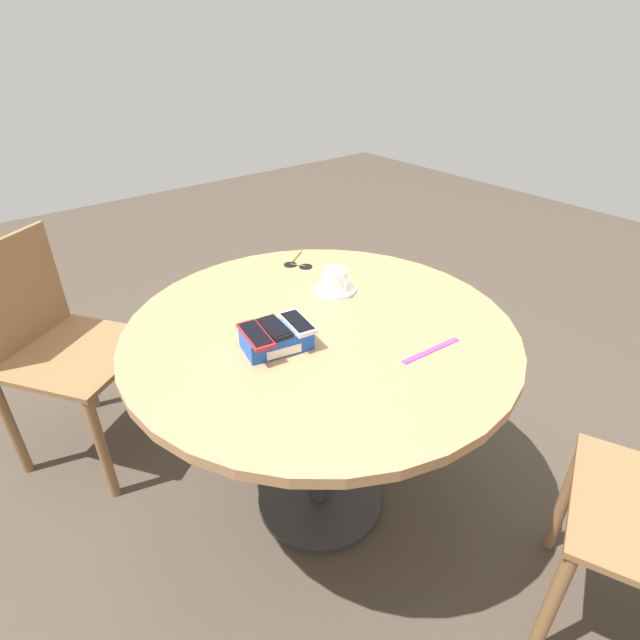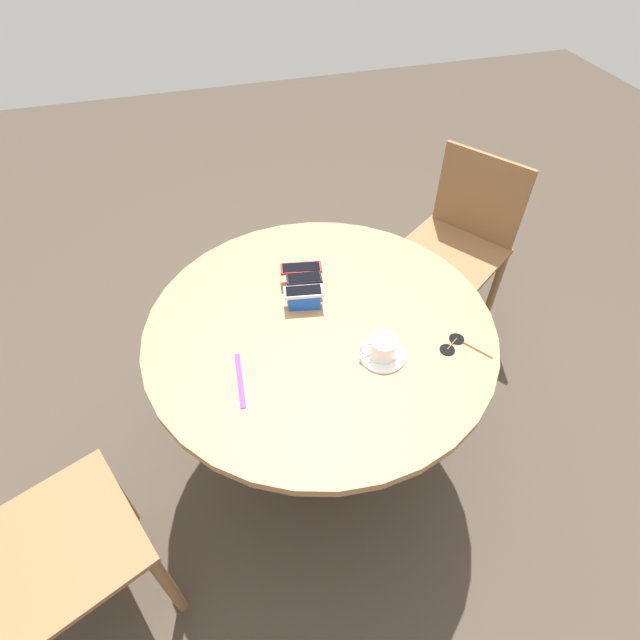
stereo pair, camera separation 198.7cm
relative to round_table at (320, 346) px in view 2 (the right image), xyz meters
name	(u,v)px [view 2 (the right image)]	position (x,y,z in m)	size (l,w,h in m)	color
ground_plane	(320,443)	(0.00, 0.00, -0.64)	(8.00, 8.00, 0.00)	#42382D
round_table	(320,346)	(0.00, 0.00, 0.00)	(1.13, 1.13, 0.74)	#2D2D2D
phone_box	(303,287)	(-0.16, -0.01, 0.13)	(0.20, 0.14, 0.05)	blue
phone_red	(301,268)	(-0.22, -0.01, 0.17)	(0.08, 0.15, 0.01)	red
phone_black	(304,278)	(-0.16, -0.01, 0.17)	(0.07, 0.12, 0.01)	black
phone_white	(304,292)	(-0.10, -0.03, 0.17)	(0.07, 0.14, 0.01)	silver
saucer	(382,355)	(0.18, 0.15, 0.11)	(0.14, 0.14, 0.01)	white
coffee_cup	(382,347)	(0.18, 0.14, 0.15)	(0.08, 0.11, 0.06)	white
lanyard_strap	(240,380)	(0.15, -0.29, 0.11)	(0.20, 0.02, 0.00)	purple
sunglasses	(455,345)	(0.20, 0.38, 0.11)	(0.13, 0.14, 0.01)	black
chair_near_window	(22,562)	(0.40, -0.95, -0.14)	(0.56, 0.56, 0.96)	brown
chair_far_side	(456,246)	(-0.56, 0.82, -0.17)	(0.61, 0.61, 0.87)	brown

